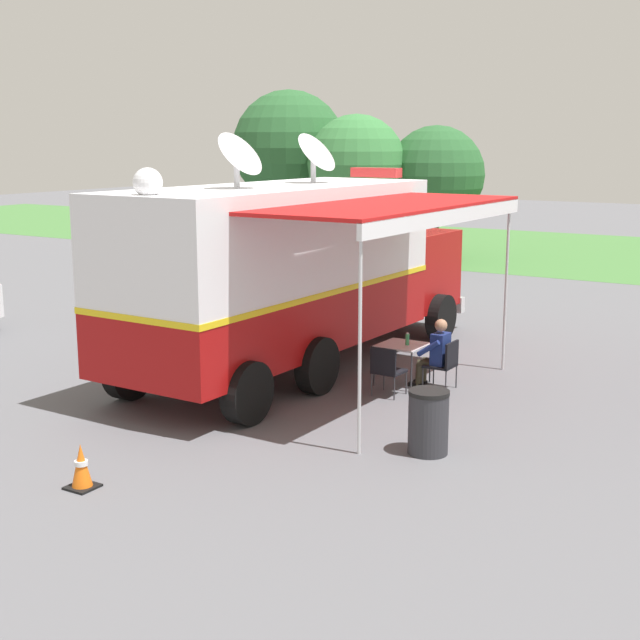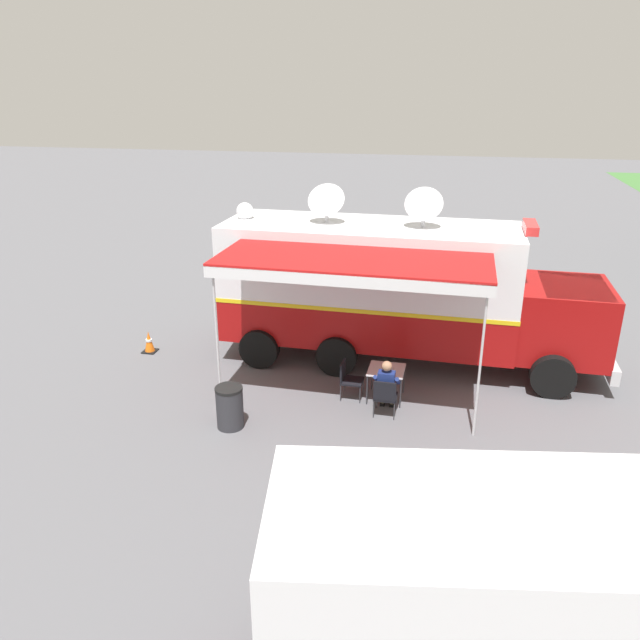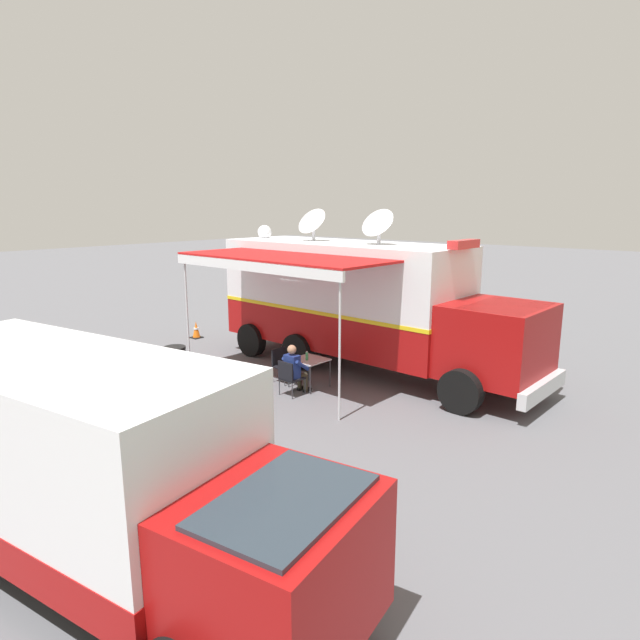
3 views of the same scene
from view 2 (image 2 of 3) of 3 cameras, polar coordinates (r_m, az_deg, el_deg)
name	(u,v)px [view 2 (image 2 of 3)]	position (r m, az deg, el deg)	size (l,w,h in m)	color
ground_plane	(366,356)	(16.08, 4.35, -3.37)	(100.00, 100.00, 0.00)	#5B5B60
lot_stripe	(452,315)	(19.29, 12.26, 0.47)	(0.12, 4.80, 0.01)	silver
command_truck	(398,288)	(15.26, 7.31, 3.00)	(4.98, 9.54, 4.53)	#9E0F0F
folding_table	(386,372)	(13.73, 6.23, -4.82)	(0.82, 0.82, 0.73)	silver
water_bottle	(386,367)	(13.58, 6.22, -4.37)	(0.07, 0.07, 0.22)	#3F9959
folding_chair_at_table	(385,395)	(13.09, 6.12, -6.98)	(0.49, 0.49, 0.87)	black
folding_chair_beside_table	(348,377)	(13.79, 2.63, -5.33)	(0.49, 0.49, 0.87)	black
seated_responder	(387,385)	(13.19, 6.25, -6.07)	(0.67, 0.56, 1.25)	navy
trash_bin	(230,407)	(12.80, -8.45, -8.07)	(0.57, 0.57, 0.91)	#2D2D33
traffic_cone	(149,342)	(16.80, -15.71, -2.00)	(0.36, 0.36, 0.58)	black
support_truck	(559,611)	(7.67, 21.51, -24.05)	(3.18, 7.04, 2.70)	white
car_behind_truck	(341,244)	(23.84, 1.98, 7.11)	(2.33, 4.36, 1.76)	silver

